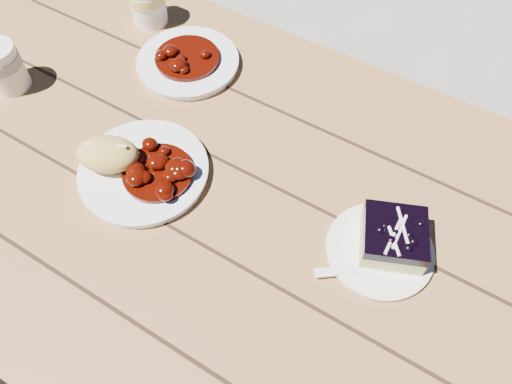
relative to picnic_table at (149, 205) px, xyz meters
The scene contains 12 objects.
ground 0.59m from the picnic_table, 90.00° to the left, with size 60.00×60.00×0.00m, color gray.
picnic_table is the anchor object (origin of this frame).
main_plate 0.18m from the picnic_table, 23.60° to the right, with size 0.22×0.22×0.02m, color white.
goulash_stew 0.21m from the picnic_table, 10.29° to the right, with size 0.12×0.12×0.04m, color #3E0802, non-canonical shape.
bread_roll 0.21m from the picnic_table, 110.35° to the right, with size 0.11×0.07×0.06m, color #DAAF54.
dessert_plate 0.49m from the picnic_table, ahead, with size 0.17×0.17×0.01m, color white.
blueberry_cake 0.52m from the picnic_table, ahead, with size 0.13×0.13×0.06m.
fork_dessert 0.47m from the picnic_table, ahead, with size 0.03×0.16×0.01m, color white, non-canonical shape.
coffee_cup 0.39m from the picnic_table, behind, with size 0.08×0.08×0.10m, color white.
second_plate 0.31m from the picnic_table, 102.52° to the left, with size 0.21×0.21×0.02m, color white.
second_stew 0.32m from the picnic_table, 102.52° to the left, with size 0.13×0.13×0.04m, color #3E0802, non-canonical shape.
second_cup 0.44m from the picnic_table, 123.03° to the left, with size 0.08×0.08×0.10m, color white.
Camera 1 is at (0.48, -0.35, 1.48)m, focal length 35.00 mm.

